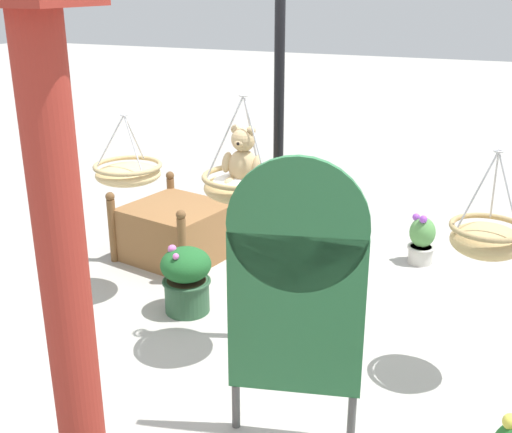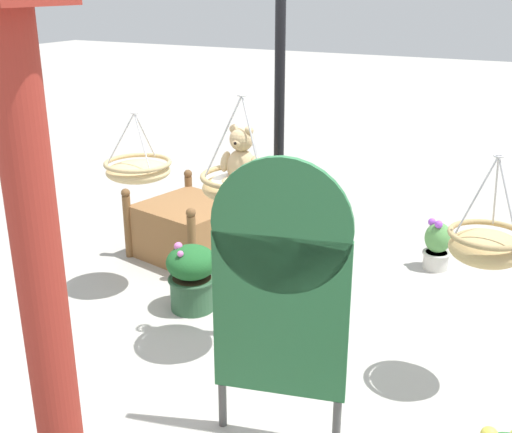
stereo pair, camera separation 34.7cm
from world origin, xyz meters
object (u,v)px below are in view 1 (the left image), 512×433
greenhouse_pillar_left (67,297)px  wooden_planter_box (177,230)px  display_pole_central (277,239)px  display_sign_board (296,282)px  potted_plant_trailing_ivy (422,240)px  teddy_bear (243,161)px  hanging_basket_left_high (487,239)px  hanging_basket_right_low (128,172)px  potted_plant_bushy_green (186,278)px  hanging_basket_with_teddy (244,185)px

greenhouse_pillar_left → wooden_planter_box: bearing=-68.8°
display_pole_central → display_sign_board: (-0.48, 0.99, 0.19)m
display_pole_central → display_sign_board: display_pole_central is taller
greenhouse_pillar_left → display_sign_board: size_ratio=1.49×
wooden_planter_box → potted_plant_trailing_ivy: (-2.25, -0.78, -0.05)m
wooden_planter_box → display_sign_board: display_sign_board is taller
teddy_bear → hanging_basket_left_high: size_ratio=0.58×
teddy_bear → wooden_planter_box: 2.20m
greenhouse_pillar_left → wooden_planter_box: greenhouse_pillar_left is taller
hanging_basket_right_low → potted_plant_trailing_ivy: bearing=-143.6°
hanging_basket_right_low → potted_plant_bushy_green: hanging_basket_right_low is taller
teddy_bear → wooden_planter_box: bearing=-45.8°
hanging_basket_left_high → potted_plant_bushy_green: hanging_basket_left_high is taller
teddy_bear → potted_plant_bushy_green: 1.40m
wooden_planter_box → potted_plant_bushy_green: 1.13m
greenhouse_pillar_left → display_sign_board: bearing=-127.5°
hanging_basket_left_high → wooden_planter_box: size_ratio=0.62×
wooden_planter_box → display_sign_board: (-1.93, 2.05, 0.72)m
hanging_basket_with_teddy → display_sign_board: (-0.63, 0.74, -0.27)m
display_pole_central → hanging_basket_with_teddy: display_pole_central is taller
teddy_bear → hanging_basket_right_low: (1.24, -0.50, -0.35)m
hanging_basket_with_teddy → potted_plant_bushy_green: (0.68, -0.37, -0.98)m
hanging_basket_right_low → potted_plant_trailing_ivy: size_ratio=1.14×
potted_plant_trailing_ivy → display_pole_central: bearing=66.5°
potted_plant_bushy_green → potted_plant_trailing_ivy: (-1.63, -1.72, -0.06)m
hanging_basket_right_low → potted_plant_trailing_ivy: 2.86m
potted_plant_trailing_ivy → potted_plant_bushy_green: bearing=46.5°
potted_plant_bushy_green → hanging_basket_with_teddy: bearing=151.6°
hanging_basket_right_low → display_sign_board: display_sign_board is taller
potted_plant_bushy_green → potted_plant_trailing_ivy: size_ratio=1.14×
greenhouse_pillar_left → potted_plant_trailing_ivy: 4.08m
greenhouse_pillar_left → wooden_planter_box: size_ratio=2.28×
hanging_basket_with_teddy → greenhouse_pillar_left: size_ratio=0.28×
display_sign_board → hanging_basket_with_teddy: bearing=-49.4°
teddy_bear → potted_plant_bushy_green: (0.68, -0.39, -1.16)m
display_pole_central → hanging_basket_with_teddy: size_ratio=3.62×
potted_plant_trailing_ivy → display_sign_board: (0.32, 2.82, 0.78)m
potted_plant_bushy_green → display_sign_board: display_sign_board is taller
hanging_basket_with_teddy → teddy_bear: hanging_basket_with_teddy is taller
teddy_bear → hanging_basket_left_high: (-1.56, -0.31, -0.43)m
hanging_basket_right_low → potted_plant_trailing_ivy: (-2.19, -1.61, -0.87)m
hanging_basket_with_teddy → wooden_planter_box: hanging_basket_with_teddy is taller
potted_plant_bushy_green → teddy_bear: bearing=150.3°
hanging_basket_right_low → potted_plant_bushy_green: bearing=169.2°
hanging_basket_with_teddy → greenhouse_pillar_left: (0.12, 1.72, -0.04)m
potted_plant_trailing_ivy → display_sign_board: display_sign_board is taller
hanging_basket_left_high → potted_plant_trailing_ivy: (0.61, -1.80, -0.79)m
greenhouse_pillar_left → wooden_planter_box: (1.18, -3.03, -0.95)m
display_pole_central → greenhouse_pillar_left: display_pole_central is taller
hanging_basket_left_high → hanging_basket_right_low: 2.81m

